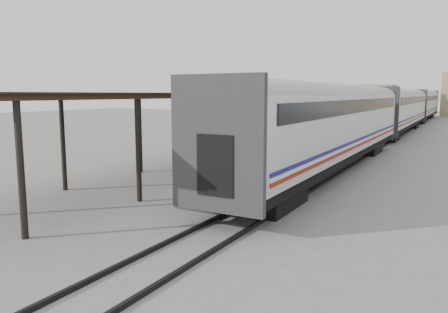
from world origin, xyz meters
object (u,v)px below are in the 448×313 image
at_px(luggage_tug, 289,144).
at_px(porter, 208,156).
at_px(pedestrian, 268,141).
at_px(baggage_cart, 211,182).

height_order(luggage_tug, porter, porter).
xyz_separation_m(luggage_tug, pedestrian, (-0.84, -1.70, 0.33)).
height_order(luggage_tug, pedestrian, pedestrian).
distance_m(luggage_tug, pedestrian, 1.92).
bearing_deg(porter, pedestrian, 14.82).
relative_size(baggage_cart, porter, 1.46).
xyz_separation_m(baggage_cart, pedestrian, (-2.81, 12.17, 0.32)).
bearing_deg(luggage_tug, baggage_cart, -100.80).
bearing_deg(luggage_tug, porter, -100.19).
xyz_separation_m(porter, pedestrian, (-3.06, 12.82, -0.80)).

